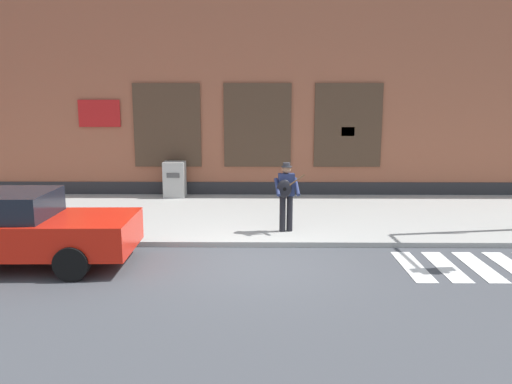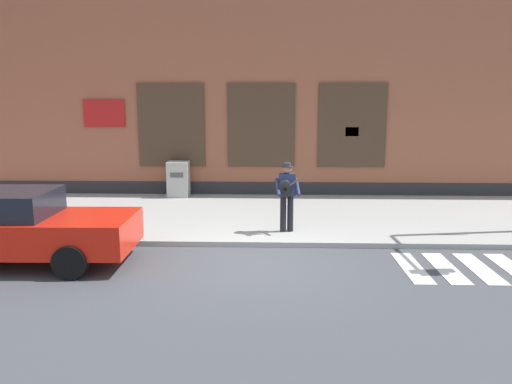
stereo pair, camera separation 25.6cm
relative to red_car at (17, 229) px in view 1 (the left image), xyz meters
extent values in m
plane|color=#424449|center=(4.82, 0.11, -0.77)|extent=(160.00, 160.00, 0.00)
cube|color=#9E9E99|center=(4.82, 4.21, -0.71)|extent=(28.00, 5.84, 0.12)
cube|color=#99563D|center=(4.82, 9.13, 2.56)|extent=(28.00, 4.00, 6.67)
cube|color=#28282B|center=(4.82, 7.11, -0.50)|extent=(28.00, 0.04, 0.55)
cube|color=#473323|center=(1.79, 7.10, 1.71)|extent=(2.25, 0.06, 2.78)
cube|color=black|center=(1.79, 7.09, 1.71)|extent=(2.13, 0.03, 2.66)
cube|color=#473323|center=(4.82, 7.10, 1.71)|extent=(2.25, 0.06, 2.78)
cube|color=black|center=(4.82, 7.09, 1.71)|extent=(2.13, 0.03, 2.66)
cube|color=#473323|center=(7.85, 7.10, 1.71)|extent=(2.25, 0.06, 2.78)
cube|color=black|center=(7.85, 7.09, 1.71)|extent=(2.13, 0.03, 2.66)
cube|color=red|center=(-0.48, 7.09, 2.11)|extent=(1.40, 0.04, 0.90)
cube|color=yellow|center=(7.85, 7.08, 1.51)|extent=(0.44, 0.02, 0.30)
cube|color=silver|center=(8.03, -0.01, -0.76)|extent=(0.42, 1.90, 0.01)
cube|color=silver|center=(8.70, -0.01, -0.76)|extent=(0.42, 1.90, 0.01)
cube|color=silver|center=(9.37, -0.01, -0.76)|extent=(0.42, 1.90, 0.01)
cube|color=silver|center=(10.04, -0.01, -0.76)|extent=(0.42, 1.90, 0.01)
cube|color=red|center=(0.05, 0.00, -0.10)|extent=(4.63, 1.93, 0.68)
cube|color=black|center=(-0.20, 0.00, 0.50)|extent=(1.87, 1.62, 0.52)
cube|color=silver|center=(2.30, 0.62, -0.03)|extent=(0.06, 0.24, 0.12)
cube|color=silver|center=(2.32, -0.53, -0.03)|extent=(0.06, 0.24, 0.12)
cylinder|color=black|center=(1.37, 0.90, -0.44)|extent=(0.66, 0.25, 0.66)
cylinder|color=black|center=(1.40, -0.85, -0.44)|extent=(0.66, 0.25, 0.66)
cylinder|color=black|center=(5.65, 2.31, -0.20)|extent=(0.15, 0.15, 0.90)
cylinder|color=black|center=(5.47, 2.27, -0.20)|extent=(0.15, 0.15, 0.90)
cube|color=navy|center=(5.56, 2.30, 0.52)|extent=(0.40, 0.26, 0.55)
sphere|color=#9E7051|center=(5.56, 2.30, 0.91)|extent=(0.22, 0.22, 0.22)
cylinder|color=#333338|center=(5.56, 2.30, 0.97)|extent=(0.27, 0.28, 0.02)
cylinder|color=#333338|center=(5.56, 2.30, 1.02)|extent=(0.18, 0.18, 0.09)
cylinder|color=navy|center=(5.81, 2.22, 0.48)|extent=(0.15, 0.52, 0.39)
cylinder|color=navy|center=(5.34, 2.17, 0.48)|extent=(0.15, 0.52, 0.39)
ellipsoid|color=black|center=(5.50, 2.11, 0.45)|extent=(0.37, 0.16, 0.44)
cylinder|color=black|center=(5.51, 2.05, 0.45)|extent=(0.09, 0.02, 0.09)
cylinder|color=brown|center=(5.76, 2.12, 0.63)|extent=(0.47, 0.09, 0.34)
cube|color=#ADADA8|center=(2.06, 6.68, -0.06)|extent=(0.70, 0.58, 1.18)
cube|color=#4C4C4C|center=(2.06, 6.38, 0.12)|extent=(0.42, 0.02, 0.16)
camera|label=1|loc=(4.94, -9.72, 2.59)|focal=35.00mm
camera|label=2|loc=(5.20, -9.71, 2.59)|focal=35.00mm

